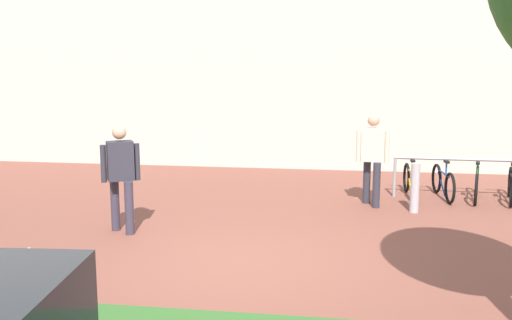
{
  "coord_description": "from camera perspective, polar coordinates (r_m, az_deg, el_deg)",
  "views": [
    {
      "loc": [
        1.39,
        -7.41,
        2.73
      ],
      "look_at": [
        0.09,
        1.41,
        1.2
      ],
      "focal_mm": 41.35,
      "sensor_mm": 36.0,
      "label": 1
    }
  ],
  "objects": [
    {
      "name": "person_casual_tan",
      "position": [
        11.21,
        11.2,
        0.57
      ],
      "size": [
        0.61,
        0.47,
        1.72
      ],
      "color": "#2D2D38",
      "rests_on": "ground"
    },
    {
      "name": "person_suited_navy",
      "position": [
        9.51,
        -12.95,
        -1.12
      ],
      "size": [
        0.55,
        0.4,
        1.72
      ],
      "color": "#383342",
      "rests_on": "ground"
    },
    {
      "name": "bike_rack_cluster",
      "position": [
        12.34,
        20.56,
        -2.05
      ],
      "size": [
        3.21,
        1.66,
        0.83
      ],
      "color": "#99999E",
      "rests_on": "ground"
    },
    {
      "name": "bollard_steel",
      "position": [
        10.97,
        15.12,
        -2.62
      ],
      "size": [
        0.16,
        0.16,
        0.9
      ],
      "primitive_type": "cylinder",
      "color": "#ADADB2",
      "rests_on": "ground"
    },
    {
      "name": "ground_plane",
      "position": [
        8.02,
        -2.13,
        -10.2
      ],
      "size": [
        60.0,
        60.0,
        0.0
      ],
      "primitive_type": "plane",
      "color": "brown"
    }
  ]
}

